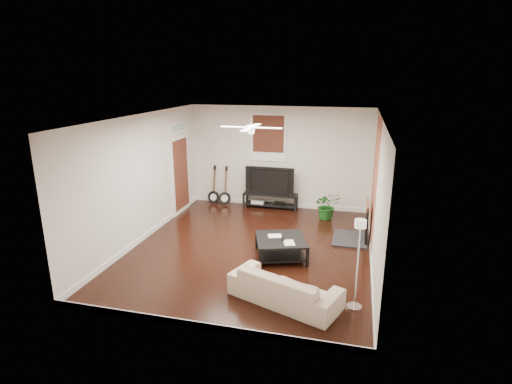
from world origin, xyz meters
TOP-DOWN VIEW (x-y plane):
  - room at (0.00, 0.00)m, footprint 5.01×6.01m
  - brick_accent at (2.49, 1.00)m, footprint 0.02×2.20m
  - fireplace at (2.20, 1.00)m, footprint 0.80×1.10m
  - window_back at (-0.30, 2.97)m, footprint 1.00×0.06m
  - door_left at (-2.46, 1.90)m, footprint 0.08×1.00m
  - tv_stand at (-0.19, 2.78)m, footprint 1.50×0.40m
  - tv at (-0.19, 2.80)m, footprint 1.35×0.18m
  - coffee_table at (0.70, -0.29)m, footprint 1.24×1.24m
  - sofa at (1.07, -1.94)m, footprint 1.99×1.34m
  - floor_lamp at (2.20, -1.84)m, footprint 0.32×0.32m
  - potted_plant at (1.42, 2.25)m, footprint 0.82×0.77m
  - guitar_left at (-1.86, 2.75)m, footprint 0.36×0.27m
  - guitar_right at (-1.51, 2.72)m, footprint 0.35×0.25m
  - ceiling_fan at (0.00, 0.00)m, footprint 1.24×1.24m

SIDE VIEW (x-z plane):
  - coffee_table at x=0.70m, z-range 0.00..0.41m
  - tv_stand at x=-0.19m, z-range 0.00..0.42m
  - sofa at x=1.07m, z-range 0.00..0.54m
  - potted_plant at x=1.42m, z-range 0.00..0.73m
  - fireplace at x=2.20m, z-range 0.00..0.92m
  - guitar_left at x=-1.86m, z-range 0.00..1.12m
  - guitar_right at x=-1.51m, z-range 0.00..1.12m
  - floor_lamp at x=2.20m, z-range 0.00..1.51m
  - tv at x=-0.19m, z-range 0.42..1.20m
  - door_left at x=-2.46m, z-range 0.00..2.50m
  - room at x=0.00m, z-range 0.00..2.80m
  - brick_accent at x=2.49m, z-range 0.00..2.80m
  - window_back at x=-0.30m, z-range 1.30..2.60m
  - ceiling_fan at x=0.00m, z-range 2.44..2.76m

